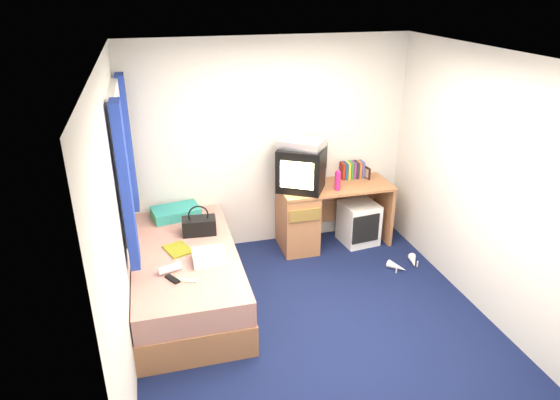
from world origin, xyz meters
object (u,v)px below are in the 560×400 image
object	(u,v)px
remote_control	(172,279)
pink_water_bottle	(338,181)
towel	(209,257)
colour_swatch_fan	(185,280)
crt_tv	(302,168)
picture_frame	(367,173)
bed	(187,276)
vcr	(302,143)
aerosol_can	(324,176)
pillow	(176,212)
white_heels	(405,264)
magazine	(178,249)
handbag	(199,225)
storage_cube	(359,223)
water_bottle	(169,269)
desk	(312,214)

from	to	relation	value
remote_control	pink_water_bottle	bearing A→B (deg)	-2.53
towel	colour_swatch_fan	bearing A→B (deg)	-133.07
pink_water_bottle	towel	world-z (taller)	pink_water_bottle
crt_tv	picture_frame	bearing A→B (deg)	36.84
bed	pink_water_bottle	world-z (taller)	pink_water_bottle
vcr	aerosol_can	world-z (taller)	vcr
pillow	crt_tv	xyz separation A→B (m)	(1.41, -0.06, 0.40)
colour_swatch_fan	white_heels	distance (m)	2.52
pink_water_bottle	magazine	size ratio (longest dim) A/B	0.74
bed	handbag	bearing A→B (deg)	61.52
storage_cube	colour_swatch_fan	world-z (taller)	colour_swatch_fan
crt_tv	towel	bearing A→B (deg)	-110.06
pink_water_bottle	pillow	bearing A→B (deg)	173.66
magazine	water_bottle	bearing A→B (deg)	-104.43
storage_cube	vcr	world-z (taller)	vcr
pillow	desk	distance (m)	1.56
water_bottle	picture_frame	bearing A→B (deg)	26.14
picture_frame	aerosol_can	bearing A→B (deg)	174.74
colour_swatch_fan	aerosol_can	bearing A→B (deg)	37.38
towel	white_heels	size ratio (longest dim) A/B	0.74
bed	towel	xyz separation A→B (m)	(0.21, -0.25, 0.32)
storage_cube	aerosol_can	xyz separation A→B (m)	(-0.42, 0.12, 0.60)
vcr	remote_control	bearing A→B (deg)	-103.89
crt_tv	handbag	size ratio (longest dim) A/B	1.85
pillow	crt_tv	world-z (taller)	crt_tv
storage_cube	magazine	xyz separation A→B (m)	(-2.16, -0.64, 0.30)
picture_frame	remote_control	world-z (taller)	picture_frame
aerosol_can	bed	bearing A→B (deg)	-154.49
colour_swatch_fan	remote_control	bearing A→B (deg)	160.09
pillow	pink_water_bottle	distance (m)	1.82
bed	white_heels	bearing A→B (deg)	-0.36
crt_tv	vcr	world-z (taller)	vcr
pillow	vcr	xyz separation A→B (m)	(1.41, -0.05, 0.69)
handbag	towel	xyz separation A→B (m)	(0.02, -0.59, -0.04)
remote_control	towel	bearing A→B (deg)	1.32
water_bottle	remote_control	xyz separation A→B (m)	(0.02, -0.14, -0.03)
aerosol_can	colour_swatch_fan	xyz separation A→B (m)	(-1.72, -1.32, -0.30)
bed	water_bottle	distance (m)	0.48
pillow	remote_control	distance (m)	1.28
storage_cube	water_bottle	world-z (taller)	water_bottle
pillow	colour_swatch_fan	bearing A→B (deg)	-90.88
aerosol_can	remote_control	size ratio (longest dim) A/B	1.25
storage_cube	picture_frame	distance (m)	0.61
picture_frame	pink_water_bottle	world-z (taller)	pink_water_bottle
pillow	storage_cube	world-z (taller)	pillow
magazine	colour_swatch_fan	distance (m)	0.55
remote_control	bed	bearing A→B (deg)	41.61
remote_control	white_heels	bearing A→B (deg)	-21.38
bed	magazine	distance (m)	0.29
vcr	white_heels	world-z (taller)	vcr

